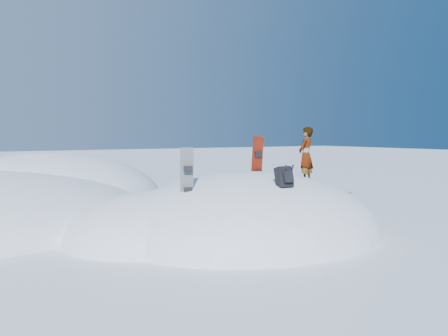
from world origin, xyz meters
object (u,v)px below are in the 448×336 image
snowboard_red (257,165)px  snowboard_dark (187,182)px  backpack (284,177)px  person (306,155)px

snowboard_red → snowboard_dark: bearing=-144.9°
snowboard_dark → snowboard_red: bearing=54.5°
backpack → person: size_ratio=0.34×
snowboard_red → person: (1.47, -0.31, 0.25)m
person → backpack: bearing=14.0°
snowboard_red → backpack: 2.33m
backpack → snowboard_red: bearing=75.2°
snowboard_dark → backpack: snowboard_dark is taller
backpack → person: (2.28, 1.88, 0.35)m
snowboard_red → backpack: snowboard_red is taller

